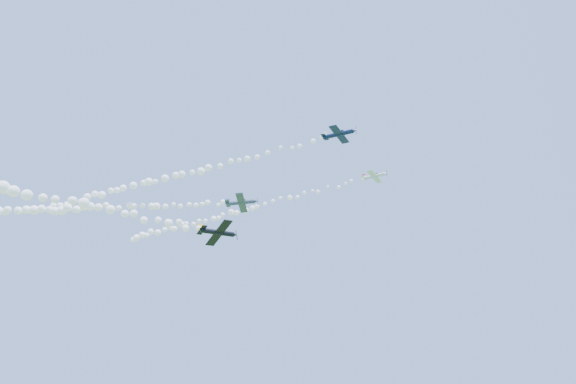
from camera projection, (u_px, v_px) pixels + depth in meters
The scene contains 8 objects.
plane_white at pixel (374, 176), 112.09m from camera, with size 6.38×6.70×2.14m.
smoke_trail_white at pixel (231, 213), 131.30m from camera, with size 79.39×5.29×2.76m, color white, non-canonical shape.
plane_navy at pixel (339, 134), 92.07m from camera, with size 7.18×7.55×2.39m.
smoke_trail_navy at pixel (170, 177), 107.89m from camera, with size 76.39×6.36×2.83m, color white, non-canonical shape.
plane_grey at pixel (242, 202), 110.06m from camera, with size 7.58×8.00×2.20m.
smoke_trail_grey at pixel (98, 208), 111.79m from camera, with size 56.95×28.23×3.43m, color white, non-canonical shape.
plane_black at pixel (218, 232), 88.98m from camera, with size 7.82×7.68×2.79m.
smoke_trail_black at pixel (2, 187), 71.14m from camera, with size 32.27×58.90×3.21m, color white, non-canonical shape.
Camera 1 is at (50.27, -83.03, 2.00)m, focal length 30.00 mm.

